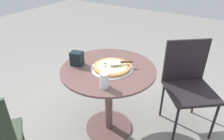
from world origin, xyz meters
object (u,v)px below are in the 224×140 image
object	(u,v)px
pizza_server	(121,62)
patio_chair_near	(188,81)
napkin_dispenser	(77,58)
patio_table	(109,88)
pizza_on_tray	(112,67)
drinking_cup	(104,80)

from	to	relation	value
pizza_server	patio_chair_near	xyz separation A→B (m)	(0.43, -0.52, -0.25)
napkin_dispenser	patio_chair_near	distance (m)	1.10
patio_table	pizza_server	bearing A→B (deg)	-55.11
patio_table	pizza_on_tray	bearing A→B (deg)	-76.61
pizza_on_tray	patio_chair_near	world-z (taller)	patio_chair_near
patio_table	patio_chair_near	world-z (taller)	patio_chair_near
pizza_on_tray	pizza_server	world-z (taller)	pizza_server
patio_table	pizza_on_tray	world-z (taller)	pizza_on_tray
pizza_on_tray	napkin_dispenser	size ratio (longest dim) A/B	3.00
pizza_on_tray	napkin_dispenser	xyz separation A→B (m)	(-0.10, 0.31, 0.05)
pizza_server	patio_chair_near	bearing A→B (deg)	-50.19
pizza_on_tray	drinking_cup	distance (m)	0.30
patio_table	napkin_dispenser	bearing A→B (deg)	108.60
pizza_on_tray	drinking_cup	bearing A→B (deg)	-159.58
patio_table	patio_chair_near	xyz separation A→B (m)	(0.50, -0.61, 0.01)
napkin_dispenser	patio_chair_near	size ratio (longest dim) A/B	0.14
patio_table	patio_chair_near	distance (m)	0.79
drinking_cup	pizza_server	bearing A→B (deg)	7.45
patio_table	patio_chair_near	size ratio (longest dim) A/B	0.95
patio_table	drinking_cup	size ratio (longest dim) A/B	6.92
patio_table	pizza_server	xyz separation A→B (m)	(0.06, -0.09, 0.27)
patio_table	pizza_server	distance (m)	0.29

